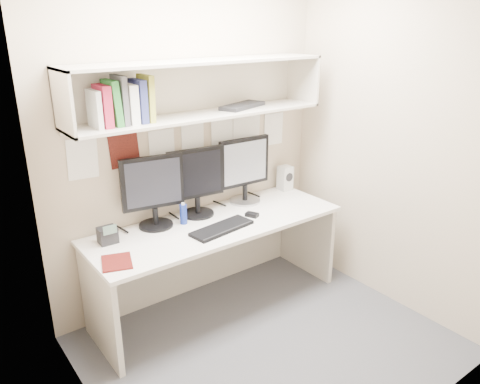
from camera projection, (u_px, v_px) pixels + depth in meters
floor at (269, 345)px, 3.34m from camera, size 2.40×2.00×0.01m
wall_back at (190, 141)px, 3.64m from camera, size 2.40×0.02×2.60m
wall_front at (416, 225)px, 2.14m from camera, size 2.40×0.02×2.60m
wall_left at (82, 218)px, 2.22m from camera, size 0.02×2.00×2.60m
wall_right at (393, 143)px, 3.57m from camera, size 0.02×2.00×2.60m
desk at (217, 264)px, 3.70m from camera, size 2.00×0.70×0.73m
overhead_hutch at (198, 88)px, 3.39m from camera, size 2.00×0.38×0.40m
pinned_papers at (191, 147)px, 3.66m from camera, size 1.92×0.01×0.48m
monitor_left at (153, 190)px, 3.41m from camera, size 0.46×0.26×0.54m
monitor_center at (196, 180)px, 3.62m from camera, size 0.46×0.25×0.54m
monitor_right at (244, 169)px, 3.88m from camera, size 0.48×0.26×0.55m
keyboard at (222, 228)px, 3.44m from camera, size 0.52×0.24×0.02m
mouse at (252, 215)px, 3.67m from camera, size 0.10×0.11×0.03m
speaker at (285, 178)px, 4.23m from camera, size 0.11×0.12×0.22m
blue_bottle at (183, 214)px, 3.52m from camera, size 0.05×0.05×0.17m
maroon_notebook at (117, 262)px, 2.97m from camera, size 0.25×0.27×0.01m
desk_phone at (108, 235)px, 3.22m from camera, size 0.13×0.12×0.15m
book_stack at (122, 103)px, 3.02m from camera, size 0.39×0.19×0.32m
hutch_tray at (242, 106)px, 3.64m from camera, size 0.45×0.29×0.03m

